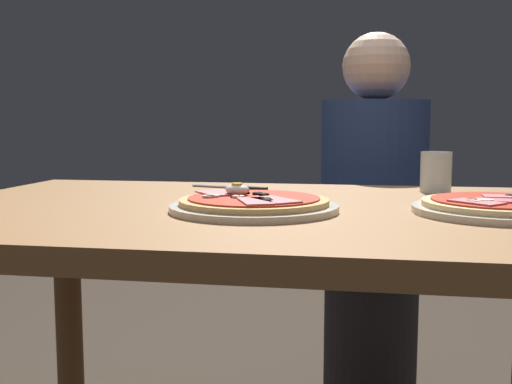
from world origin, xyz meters
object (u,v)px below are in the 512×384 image
Objects in this scene: dining_table at (260,266)px; water_glass_near at (436,175)px; pizza_foreground at (251,204)px; knife at (234,187)px; diner_person at (372,239)px; pizza_across_left at (499,207)px.

dining_table is 14.17× the size of water_glass_near.
knife is at bearing 106.62° from pizza_foreground.
knife is 0.16× the size of diner_person.
diner_person is at bearing 73.79° from dining_table.
pizza_across_left is 0.61m from knife.
knife is at bearing -179.71° from water_glass_near.
dining_table is 4.39× the size of pizza_across_left.
knife is (-0.53, 0.31, -0.01)m from pizza_across_left.
water_glass_near reaches higher than knife.
knife is at bearing 149.34° from pizza_across_left.
diner_person is at bearing 74.79° from pizza_foreground.
diner_person is (-0.20, 0.79, -0.21)m from pizza_across_left.
water_glass_near is at bearing 45.42° from pizza_foreground.
pizza_across_left is at bearing 104.14° from diner_person.
pizza_across_left is at bearing -77.49° from water_glass_near.
dining_table is 0.33m from knife.
dining_table is at bearing 176.14° from pizza_across_left.
water_glass_near is at bearing 105.23° from diner_person.
dining_table is 6.63× the size of knife.
water_glass_near is 0.47× the size of knife.
knife is (-0.11, 0.29, 0.12)m from dining_table.
water_glass_near reaches higher than pizza_across_left.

